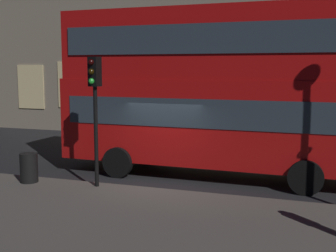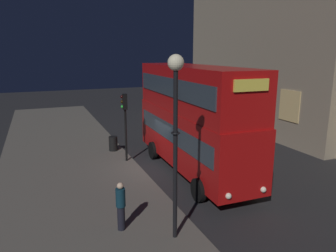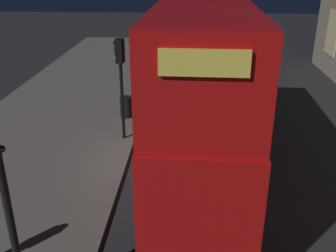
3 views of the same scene
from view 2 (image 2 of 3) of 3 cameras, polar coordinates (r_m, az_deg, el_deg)
name	(u,v)px [view 2 (image 2 of 3)]	position (r m, az deg, el deg)	size (l,w,h in m)	color
ground_plane	(157,168)	(17.46, -2.01, -7.57)	(80.00, 80.00, 0.00)	#232326
sidewalk_slab	(73,179)	(16.53, -16.68, -9.12)	(44.00, 7.13, 0.12)	#5B564F
building_with_clock	(292,24)	(29.23, 21.24, 16.63)	(17.10, 9.60, 16.81)	gray
double_decker_bus	(193,114)	(16.29, 4.43, 2.08)	(9.89, 2.93, 5.49)	#B20F0F
traffic_light_near_kerb	(125,113)	(17.74, -7.70, 2.28)	(0.36, 0.39, 3.81)	black
street_lamp	(176,110)	(9.72, 1.36, 2.94)	(0.50, 0.50, 5.97)	black
pedestrian	(121,206)	(11.37, -8.43, -13.87)	(0.33, 0.33, 1.73)	black
litter_bin	(113,144)	(20.29, -9.75, -3.10)	(0.54, 0.54, 0.90)	black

